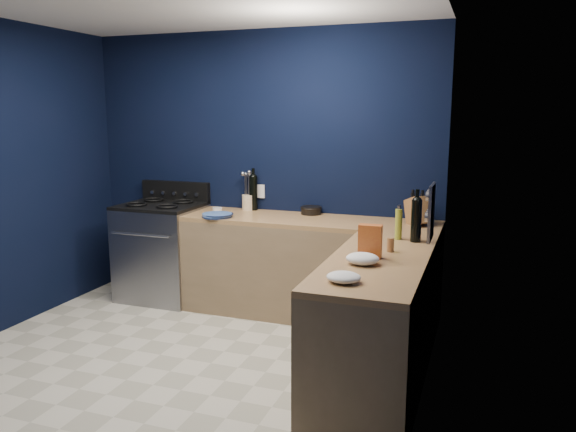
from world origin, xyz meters
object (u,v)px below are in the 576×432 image
at_px(knife_block, 417,211).
at_px(crouton_bag, 370,241).
at_px(plate_stack, 217,215).
at_px(utensil_crock, 248,202).
at_px(gas_range, 162,253).

height_order(knife_block, crouton_bag, knife_block).
xyz_separation_m(plate_stack, crouton_bag, (1.59, -0.95, 0.09)).
bearing_deg(utensil_crock, plate_stack, -104.52).
height_order(gas_range, crouton_bag, crouton_bag).
bearing_deg(knife_block, crouton_bag, -131.60).
relative_size(utensil_crock, knife_block, 0.65).
relative_size(gas_range, knife_block, 4.02).
xyz_separation_m(utensil_crock, knife_block, (1.64, -0.19, 0.04)).
distance_m(gas_range, knife_block, 2.53).
bearing_deg(utensil_crock, gas_range, -162.76).
xyz_separation_m(gas_range, utensil_crock, (0.83, 0.26, 0.51)).
bearing_deg(gas_range, crouton_bag, -26.28).
height_order(utensil_crock, knife_block, knife_block).
xyz_separation_m(plate_stack, utensil_crock, (0.11, 0.44, 0.06)).
xyz_separation_m(knife_block, crouton_bag, (-0.16, -1.21, -0.00)).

